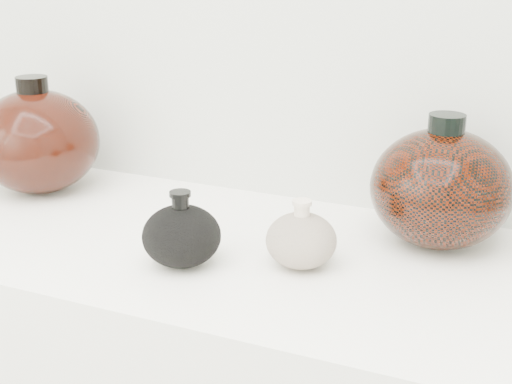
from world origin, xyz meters
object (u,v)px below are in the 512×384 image
at_px(black_gourd_vase, 182,235).
at_px(cream_gourd_vase, 301,240).
at_px(left_round_pot, 38,141).
at_px(right_round_pot, 441,188).

height_order(black_gourd_vase, cream_gourd_vase, black_gourd_vase).
distance_m(black_gourd_vase, left_round_pot, 0.45).
bearing_deg(right_round_pot, cream_gourd_vase, -135.85).
bearing_deg(black_gourd_vase, left_round_pot, 155.92).
height_order(cream_gourd_vase, left_round_pot, left_round_pot).
height_order(cream_gourd_vase, right_round_pot, right_round_pot).
height_order(black_gourd_vase, left_round_pot, left_round_pot).
distance_m(left_round_pot, right_round_pot, 0.74).
relative_size(black_gourd_vase, cream_gourd_vase, 1.22).
distance_m(black_gourd_vase, cream_gourd_vase, 0.17).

